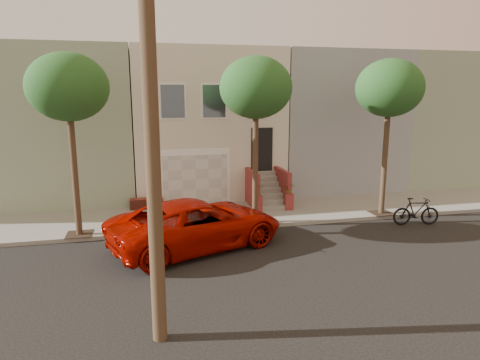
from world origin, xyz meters
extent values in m
plane|color=black|center=(0.00, 0.00, 0.00)|extent=(90.00, 90.00, 0.00)
cube|color=gray|center=(0.00, 5.35, 0.07)|extent=(40.00, 3.70, 0.15)
cube|color=beige|center=(0.00, 11.20, 3.65)|extent=(7.00, 8.00, 7.00)
cube|color=#96A787|center=(-6.80, 11.20, 3.65)|extent=(6.50, 8.00, 7.00)
cube|color=gray|center=(6.80, 11.20, 3.65)|extent=(6.50, 8.00, 7.00)
cube|color=#96A787|center=(13.30, 11.20, 3.65)|extent=(6.50, 8.00, 7.00)
cube|color=white|center=(-0.90, 7.22, 1.40)|extent=(3.20, 0.12, 2.50)
cube|color=silver|center=(-0.90, 7.16, 1.30)|extent=(2.90, 0.06, 2.20)
cube|color=gray|center=(-0.90, 5.35, 0.16)|extent=(3.20, 3.70, 0.02)
cube|color=maroon|center=(-3.10, 6.90, 0.37)|extent=(1.40, 0.45, 0.44)
cube|color=black|center=(2.20, 7.17, 2.55)|extent=(1.00, 0.06, 2.00)
cube|color=#3F4751|center=(-1.80, 7.17, 4.75)|extent=(1.00, 0.06, 1.40)
cube|color=white|center=(-1.80, 7.19, 4.75)|extent=(1.15, 0.05, 1.55)
cube|color=#3F4751|center=(0.00, 7.17, 4.75)|extent=(1.00, 0.06, 1.40)
cube|color=white|center=(0.00, 7.19, 4.75)|extent=(1.15, 0.05, 1.55)
cube|color=#3F4751|center=(1.80, 7.17, 4.75)|extent=(1.00, 0.06, 1.40)
cube|color=white|center=(1.80, 7.19, 4.75)|extent=(1.15, 0.05, 1.55)
cube|color=gray|center=(2.20, 5.38, 0.25)|extent=(1.20, 0.28, 0.20)
cube|color=gray|center=(2.20, 5.66, 0.45)|extent=(1.20, 0.28, 0.20)
cube|color=gray|center=(2.20, 5.94, 0.65)|extent=(1.20, 0.28, 0.20)
cube|color=gray|center=(2.20, 6.22, 0.85)|extent=(1.20, 0.28, 0.20)
cube|color=gray|center=(2.20, 6.50, 1.05)|extent=(1.20, 0.28, 0.20)
cube|color=gray|center=(2.20, 6.78, 1.25)|extent=(1.20, 0.28, 0.20)
cube|color=gray|center=(2.20, 7.06, 1.45)|extent=(1.20, 0.28, 0.20)
cube|color=maroon|center=(1.50, 6.22, 0.95)|extent=(0.18, 1.96, 1.60)
cube|color=maroon|center=(2.90, 6.22, 0.95)|extent=(0.18, 1.96, 1.60)
cube|color=maroon|center=(1.50, 5.34, 0.50)|extent=(0.35, 0.35, 0.70)
imported|color=#1C4A1A|center=(1.50, 5.34, 1.07)|extent=(0.40, 0.35, 0.45)
cube|color=maroon|center=(2.90, 5.34, 0.50)|extent=(0.35, 0.35, 0.70)
imported|color=#1C4A1A|center=(2.90, 5.34, 1.07)|extent=(0.41, 0.35, 0.45)
cube|color=#2D2116|center=(-5.50, 3.90, 0.15)|extent=(0.90, 0.90, 0.02)
cylinder|color=#3C271B|center=(-5.50, 3.90, 2.25)|extent=(0.22, 0.22, 4.20)
ellipsoid|color=#1C4A1A|center=(-5.50, 3.90, 5.30)|extent=(2.70, 2.57, 2.29)
cube|color=#2D2116|center=(1.00, 3.90, 0.15)|extent=(0.90, 0.90, 0.02)
cylinder|color=#3C271B|center=(1.00, 3.90, 2.25)|extent=(0.22, 0.22, 4.20)
ellipsoid|color=#1C4A1A|center=(1.00, 3.90, 5.30)|extent=(2.70, 2.57, 2.29)
cube|color=#2D2116|center=(6.50, 3.90, 0.15)|extent=(0.90, 0.90, 0.02)
cylinder|color=#3C271B|center=(6.50, 3.90, 2.25)|extent=(0.22, 0.22, 4.20)
ellipsoid|color=#1C4A1A|center=(6.50, 3.90, 5.30)|extent=(2.70, 2.57, 2.29)
cylinder|color=#43321F|center=(-3.00, -3.20, 5.00)|extent=(0.30, 0.30, 10.00)
imported|color=#A10A00|center=(-1.50, 2.06, 0.82)|extent=(6.47, 4.60, 1.64)
imported|color=black|center=(7.18, 2.54, 0.55)|extent=(1.89, 0.83, 1.10)
camera|label=1|loc=(-3.21, -11.52, 5.11)|focal=31.81mm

